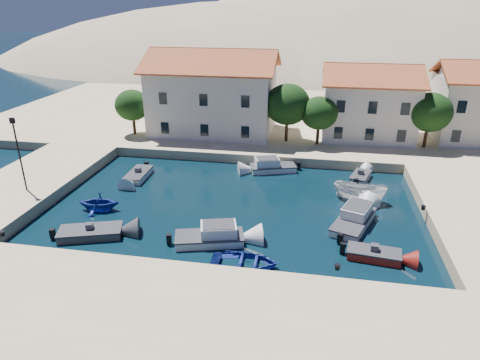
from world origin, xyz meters
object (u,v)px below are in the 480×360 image
(building_right, at_px, (480,101))
(boat_east, at_px, (359,200))
(lamppost, at_px, (18,148))
(rowboat_south, at_px, (245,266))
(building_left, at_px, (213,91))
(cabin_cruiser_south, at_px, (209,237))
(building_mid, at_px, (369,101))
(cabin_cruiser_east, at_px, (353,220))

(building_right, distance_m, boat_east, 22.46)
(lamppost, distance_m, rowboat_south, 21.31)
(building_left, distance_m, rowboat_south, 28.24)
(cabin_cruiser_south, relative_size, rowboat_south, 1.20)
(building_left, bearing_deg, rowboat_south, -72.54)
(building_mid, bearing_deg, cabin_cruiser_south, -116.88)
(rowboat_south, bearing_deg, cabin_cruiser_east, -49.18)
(building_mid, bearing_deg, lamppost, -144.55)
(building_right, relative_size, cabin_cruiser_east, 1.66)
(lamppost, height_order, boat_east, lamppost)
(building_mid, height_order, cabin_cruiser_east, building_mid)
(lamppost, xyz_separation_m, rowboat_south, (19.78, -6.34, -4.75))
(cabin_cruiser_south, xyz_separation_m, rowboat_south, (2.94, -2.38, -0.48))
(building_left, bearing_deg, cabin_cruiser_south, -77.42)
(building_left, xyz_separation_m, building_right, (30.00, 2.00, -0.46))
(boat_east, bearing_deg, cabin_cruiser_east, -177.79)
(building_right, height_order, cabin_cruiser_east, building_right)
(cabin_cruiser_south, distance_m, rowboat_south, 3.81)
(rowboat_south, bearing_deg, lamppost, 70.00)
(building_mid, relative_size, rowboat_south, 2.44)
(building_mid, relative_size, boat_east, 2.36)
(cabin_cruiser_south, bearing_deg, boat_east, 24.36)
(rowboat_south, height_order, cabin_cruiser_east, cabin_cruiser_east)
(building_mid, bearing_deg, building_right, 4.76)
(rowboat_south, relative_size, boat_east, 0.97)
(building_mid, relative_size, building_right, 1.11)
(lamppost, relative_size, cabin_cruiser_south, 1.21)
(boat_east, bearing_deg, cabin_cruiser_south, 141.53)
(building_mid, height_order, cabin_cruiser_south, building_mid)
(building_right, distance_m, rowboat_south, 36.12)
(building_left, height_order, building_mid, building_left)
(building_left, distance_m, boat_east, 22.86)
(building_mid, relative_size, lamppost, 1.69)
(cabin_cruiser_east, distance_m, boat_east, 4.81)
(cabin_cruiser_south, bearing_deg, building_left, 87.30)
(lamppost, xyz_separation_m, cabin_cruiser_east, (26.97, 0.37, -4.28))
(building_left, height_order, rowboat_south, building_left)
(building_right, bearing_deg, cabin_cruiser_south, -133.52)
(building_mid, bearing_deg, boat_east, -96.18)
(building_left, bearing_deg, cabin_cruiser_east, -51.75)
(building_mid, relative_size, cabin_cruiser_east, 1.85)
(lamppost, bearing_deg, building_right, 27.93)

